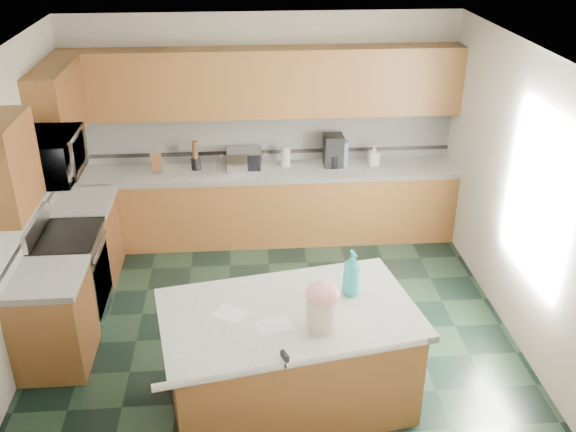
{
  "coord_description": "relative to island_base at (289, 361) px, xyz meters",
  "views": [
    {
      "loc": [
        -0.27,
        -5.09,
        3.85
      ],
      "look_at": [
        0.15,
        0.35,
        1.12
      ],
      "focal_mm": 40.0,
      "sensor_mm": 36.0,
      "label": 1
    }
  ],
  "objects": [
    {
      "name": "water_jug_neck",
      "position": [
        0.85,
        2.98,
        0.82
      ],
      "size": [
        0.09,
        0.09,
        0.04
      ],
      "primitive_type": "cylinder",
      "color": "#5D88C2",
      "rests_on": "water_jug"
    },
    {
      "name": "left_counter_rear",
      "position": [
        -2.06,
        2.21,
        0.46
      ],
      "size": [
        0.64,
        0.82,
        0.06
      ],
      "primitive_type": "cube",
      "color": "silver",
      "rests_on": "left_base_cab_rear"
    },
    {
      "name": "treat_jar_knob",
      "position": [
        0.23,
        -0.21,
        0.83
      ],
      "size": [
        0.09,
        0.03,
        0.03
      ],
      "primitive_type": "cylinder",
      "rotation": [
        0.0,
        1.57,
        0.0
      ],
      "color": "tan",
      "rests_on": "treat_jar_lid"
    },
    {
      "name": "left_counter_front",
      "position": [
        -2.06,
        0.68,
        0.46
      ],
      "size": [
        0.64,
        0.72,
        0.06
      ],
      "primitive_type": "cube",
      "color": "silver",
      "rests_on": "left_base_cab_front"
    },
    {
      "name": "left_backsplash",
      "position": [
        -2.35,
        1.47,
        0.81
      ],
      "size": [
        0.02,
        2.3,
        0.63
      ],
      "primitive_type": "cube",
      "color": "silver",
      "rests_on": "wall_left"
    },
    {
      "name": "treat_jar_lid",
      "position": [
        0.23,
        -0.21,
        0.78
      ],
      "size": [
        0.26,
        0.26,
        0.16
      ],
      "primitive_type": "ellipsoid",
      "color": "pink",
      "rests_on": "treat_jar"
    },
    {
      "name": "floor",
      "position": [
        -0.06,
        0.92,
        -0.43
      ],
      "size": [
        4.6,
        4.6,
        0.0
      ],
      "primitive_type": "plane",
      "color": "black",
      "rests_on": "ground"
    },
    {
      "name": "back_backsplash",
      "position": [
        -0.06,
        3.21,
        0.81
      ],
      "size": [
        4.6,
        0.02,
        0.63
      ],
      "primitive_type": "cube",
      "color": "silver",
      "rests_on": "back_countertop"
    },
    {
      "name": "island_bullnose",
      "position": [
        -0.0,
        -0.6,
        0.46
      ],
      "size": [
        1.99,
        0.42,
        0.06
      ],
      "primitive_type": "cylinder",
      "rotation": [
        0.0,
        1.57,
        0.18
      ],
      "color": "silver",
      "rests_on": "island_base"
    },
    {
      "name": "treat_jar_knob_end_l",
      "position": [
        0.19,
        -0.21,
        0.83
      ],
      "size": [
        0.05,
        0.05,
        0.05
      ],
      "primitive_type": "sphere",
      "color": "tan",
      "rests_on": "treat_jar_lid"
    },
    {
      "name": "range_backguard",
      "position": [
        -2.32,
        1.42,
        0.59
      ],
      "size": [
        0.06,
        0.76,
        0.18
      ],
      "primitive_type": "cube",
      "color": "#B7B7BC",
      "rests_on": "range_body"
    },
    {
      "name": "range_body",
      "position": [
        -2.06,
        1.42,
        0.01
      ],
      "size": [
        0.6,
        0.76,
        0.88
      ],
      "primitive_type": "cube",
      "color": "#B7B7BC",
      "rests_on": "ground"
    },
    {
      "name": "island_base",
      "position": [
        0.0,
        0.0,
        0.0
      ],
      "size": [
        2.08,
        1.42,
        0.86
      ],
      "primitive_type": "cube",
      "rotation": [
        0.0,
        0.0,
        0.18
      ],
      "color": "#3A1E0F",
      "rests_on": "ground"
    },
    {
      "name": "range_oven_door",
      "position": [
        -1.77,
        1.42,
        -0.03
      ],
      "size": [
        0.02,
        0.68,
        0.55
      ],
      "primitive_type": "cube",
      "color": "black",
      "rests_on": "range_body"
    },
    {
      "name": "island_top",
      "position": [
        0.0,
        0.0,
        0.46
      ],
      "size": [
        2.19,
        1.53,
        0.06
      ],
      "primitive_type": "cube",
      "rotation": [
        0.0,
        0.0,
        0.18
      ],
      "color": "silver",
      "rests_on": "island_base"
    },
    {
      "name": "wall_right",
      "position": [
        2.26,
        0.92,
        0.92
      ],
      "size": [
        0.04,
        4.6,
        2.7
      ],
      "primitive_type": "cube",
      "color": "silver",
      "rests_on": "ground"
    },
    {
      "name": "treat_jar_knob_end_r",
      "position": [
        0.28,
        -0.21,
        0.83
      ],
      "size": [
        0.05,
        0.05,
        0.05
      ],
      "primitive_type": "sphere",
      "color": "tan",
      "rests_on": "treat_jar_lid"
    },
    {
      "name": "wall_back",
      "position": [
        -0.06,
        3.24,
        0.92
      ],
      "size": [
        4.6,
        0.04,
        2.7
      ],
      "primitive_type": "cube",
      "color": "silver",
      "rests_on": "ground"
    },
    {
      "name": "paper_sheet_a",
      "position": [
        -0.12,
        -0.18,
        0.49
      ],
      "size": [
        0.33,
        0.28,
        0.0
      ],
      "primitive_type": "cube",
      "rotation": [
        0.0,
        0.0,
        0.32
      ],
      "color": "white",
      "rests_on": "island_top"
    },
    {
      "name": "clamp_handle",
      "position": [
        -0.07,
        -0.63,
        0.48
      ],
      "size": [
        0.01,
        0.06,
        0.01
      ],
      "primitive_type": "cylinder",
      "rotation": [
        1.57,
        0.0,
        0.0
      ],
      "color": "black",
      "rests_on": "island_top"
    },
    {
      "name": "left_base_cab_front",
      "position": [
        -2.06,
        0.68,
        0.0
      ],
      "size": [
        0.6,
        0.72,
        0.86
      ],
      "primitive_type": "cube",
      "color": "#3A1E0F",
      "rests_on": "ground"
    },
    {
      "name": "window_light_proxy",
      "position": [
        2.23,
        0.72,
        1.07
      ],
      "size": [
        0.02,
        1.4,
        1.1
      ],
      "primitive_type": "cube",
      "color": "white",
      "rests_on": "wall_right"
    },
    {
      "name": "back_accent_band",
      "position": [
        -0.06,
        3.21,
        0.61
      ],
      "size": [
        4.6,
        0.01,
        0.05
      ],
      "primitive_type": "cube",
      "color": "black",
      "rests_on": "back_countertop"
    },
    {
      "name": "range_cooktop",
      "position": [
        -2.06,
        1.42,
        0.47
      ],
      "size": [
        0.62,
        0.78,
        0.04
      ],
      "primitive_type": "cube",
      "color": "black",
      "rests_on": "range_body"
    },
    {
      "name": "soap_bottle_back",
      "position": [
        1.26,
        2.97,
        0.62
      ],
      "size": [
        0.13,
        0.13,
        0.26
      ],
      "primitive_type": "imported",
      "rotation": [
        0.0,
        0.0,
        0.13
      ],
      "color": "white",
      "rests_on": "back_countertop"
    },
    {
      "name": "left_upper_cab_front",
      "position": [
        -2.19,
        0.68,
        1.51
      ],
      "size": [
        0.33,
        0.72,
        0.78
      ],
      "primitive_type": "cube",
      "color": "#3A1E0F",
      "rests_on": "wall_left"
    },
    {
      "name": "paper_towel_base",
      "position": [
        0.2,
        3.02,
        0.5
      ],
      "size": [
        0.16,
        0.16,
        0.01
      ],
      "primitive_type": "cylinder",
      "color": "#B7B7BC",
      "rests_on": "back_countertop"
    },
    {
      "name": "left_upper_cab_rear",
      "position": [
        -2.19,
        2.35,
        1.51
      ],
      "size": [
        0.33,
        1.09,
        0.78
      ],
      "primitive_type": "cube",
      "color": "#3A1E0F",
      "rests_on": "wall_left"
    },
    {
      "name": "left_base_cab_rear",
      "position": [
        -2.06,
        2.21,
        0.0
      ],
      "size": [
        0.6,
        0.82,
        0.86
      ],
      "primitive_type": "cube",
      "color": "#3A1E0F",
      "rests_on": "ground"
    },
    {
      "name": "treat_jar",
      "position": [
        0.23,
        -0.21,
        0.62
      ],
      "size": [
        0.25,
        0.25,
        0.25
      ],
      "primitive_type": "cylinder",
      "rotation": [
        0.0,
        0.0,
        -0.02
      ],
      "color": "beige",
      "rests_on": "island_top"
    },
    {
      "name": "microwave",
      "position": [
        -2.06,
        1.42,
        1.3
      ],
      "size": [
        0.5,
        0.73,
        0.41
      ],
      "primitive_type": "imported",
      "rotation": [
        0.0,
        0.0,
        1.57
      ],
      "color": "#B7B7BC",
      "rests_on": "wall_left"
    },
    {
      "name": "paper_sheet_b",
      "position": [
        -0.46,
        0.0,
        0.49
      ],
      "size": [
        0.31,
        0.28,
        0.0
      ],
      "primitive_type": "cube",
      "rotation": [
        0.0,
        0.0,
        -0.51
      ],
      "color": "white",
      "rests_on": "island_top"
    },
    {
      "name": "clamp_body",
      "position": [
        -0.07,
        -0.58,
        0.5
      ],
      "size": [
        0.06,
        0.09,
        0.08
      ],
      "primitive_type": "cube",
      "rotation": [
        0.0,
        0.0,
        0.4
      ],
      "color": "black",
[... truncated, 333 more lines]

